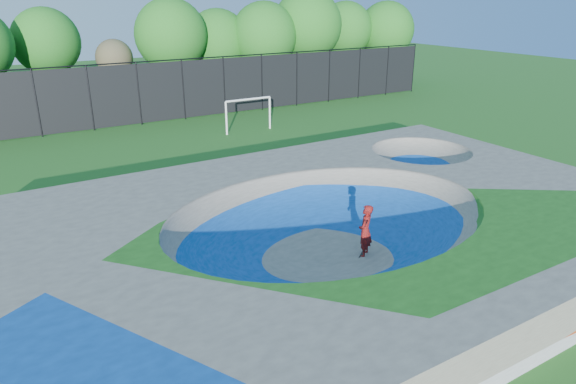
# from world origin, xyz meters

# --- Properties ---
(ground) EXTENTS (120.00, 120.00, 0.00)m
(ground) POSITION_xyz_m (0.00, 0.00, 0.00)
(ground) COLOR #1F5918
(ground) RESTS_ON ground
(skate_deck) EXTENTS (22.00, 14.00, 1.50)m
(skate_deck) POSITION_xyz_m (0.00, 0.00, 0.75)
(skate_deck) COLOR gray
(skate_deck) RESTS_ON ground
(skater) EXTENTS (0.77, 0.72, 1.78)m
(skater) POSITION_xyz_m (0.82, -0.79, 0.89)
(skater) COLOR red
(skater) RESTS_ON ground
(skateboard) EXTENTS (0.75, 0.65, 0.05)m
(skateboard) POSITION_xyz_m (0.82, -0.79, 0.03)
(skateboard) COLOR black
(skateboard) RESTS_ON ground
(soccer_goal) EXTENTS (3.12, 0.12, 2.06)m
(soccer_goal) POSITION_xyz_m (5.17, 15.74, 1.43)
(soccer_goal) COLOR white
(soccer_goal) RESTS_ON ground
(fence) EXTENTS (48.09, 0.09, 4.04)m
(fence) POSITION_xyz_m (0.00, 21.00, 2.10)
(fence) COLOR black
(fence) RESTS_ON ground
(treeline) EXTENTS (52.67, 7.56, 8.48)m
(treeline) POSITION_xyz_m (0.91, 25.82, 5.08)
(treeline) COLOR #3F2E1F
(treeline) RESTS_ON ground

